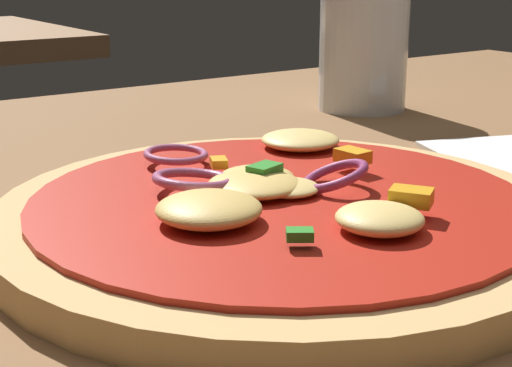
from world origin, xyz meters
TOP-DOWN VIEW (x-y plane):
  - dining_table at (0.00, 0.00)m, footprint 1.30×0.87m
  - pizza at (-0.03, 0.01)m, footprint 0.27×0.27m
  - beer_glass at (0.21, 0.22)m, footprint 0.07×0.07m

SIDE VIEW (x-z plane):
  - dining_table at x=0.00m, z-range 0.00..0.04m
  - pizza at x=-0.03m, z-range 0.03..0.06m
  - beer_glass at x=0.21m, z-range 0.03..0.14m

